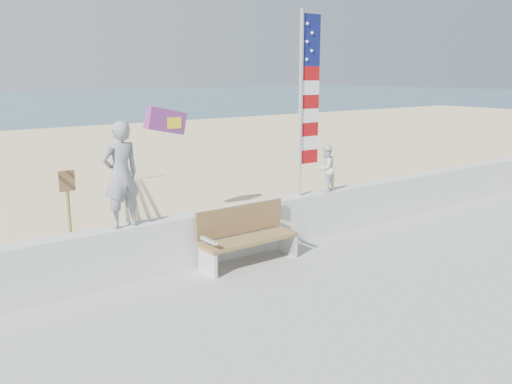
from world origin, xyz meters
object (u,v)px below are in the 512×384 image
(child, at_px, (326,168))
(bench, at_px, (246,235))
(flag, at_px, (306,97))
(adult, at_px, (121,175))

(child, height_order, bench, child)
(bench, bearing_deg, flag, 14.73)
(flag, bearing_deg, child, 0.03)
(child, bearing_deg, bench, -2.39)
(child, bearing_deg, adult, -13.53)
(adult, height_order, child, adult)
(adult, bearing_deg, bench, 161.35)
(adult, distance_m, bench, 2.42)
(bench, distance_m, flag, 2.92)
(bench, bearing_deg, child, 11.14)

